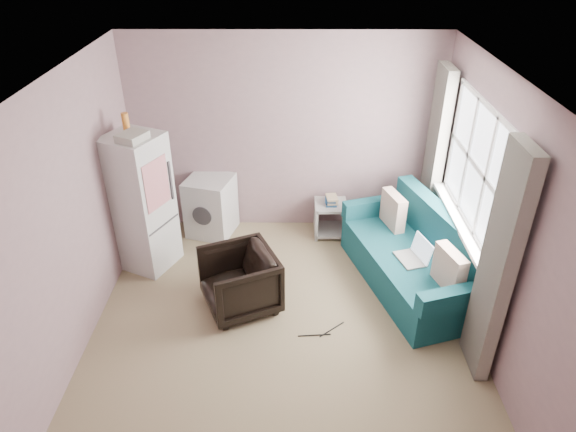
% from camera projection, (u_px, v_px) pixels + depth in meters
% --- Properties ---
extents(room, '(3.84, 4.24, 2.54)m').
position_uv_depth(room, '(284.00, 226.00, 4.49)').
color(room, '#887759').
rests_on(room, ground).
extents(armchair, '(0.89, 0.91, 0.73)m').
position_uv_depth(armchair, '(239.00, 279.00, 5.29)').
color(armchair, black).
rests_on(armchair, ground).
extents(fridge, '(0.73, 0.73, 1.83)m').
position_uv_depth(fridge, '(141.00, 202.00, 5.74)').
color(fridge, '#B9B9B9').
rests_on(fridge, ground).
extents(washing_machine, '(0.67, 0.67, 0.76)m').
position_uv_depth(washing_machine, '(211.00, 205.00, 6.54)').
color(washing_machine, '#B9B9B9').
rests_on(washing_machine, ground).
extents(side_table, '(0.40, 0.40, 0.55)m').
position_uv_depth(side_table, '(330.00, 216.00, 6.57)').
color(side_table, gray).
rests_on(side_table, ground).
extents(sofa, '(1.41, 2.11, 0.87)m').
position_uv_depth(sofa, '(416.00, 260.00, 5.65)').
color(sofa, '#14525C').
rests_on(sofa, ground).
extents(window_dressing, '(0.17, 2.62, 2.18)m').
position_uv_depth(window_dressing, '(461.00, 202.00, 5.15)').
color(window_dressing, white).
rests_on(window_dressing, ground).
extents(floor_cables, '(0.47, 0.22, 0.01)m').
position_uv_depth(floor_cables, '(323.00, 332.00, 5.12)').
color(floor_cables, black).
rests_on(floor_cables, ground).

